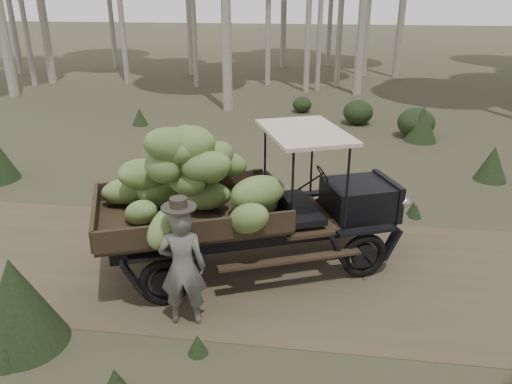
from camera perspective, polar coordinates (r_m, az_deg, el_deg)
ground at (r=8.65m, az=13.47°, el=-9.35°), size 120.00×120.00×0.00m
dirt_track at (r=8.65m, az=13.47°, el=-9.32°), size 70.00×4.00×0.01m
banana_truck at (r=7.97m, az=-4.36°, el=0.75°), size 5.30×3.58×2.65m
farmer at (r=6.99m, az=-8.39°, el=-8.38°), size 0.71×0.55×1.93m
undergrowth at (r=6.50m, az=7.66°, el=-15.04°), size 25.26×22.91×1.39m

